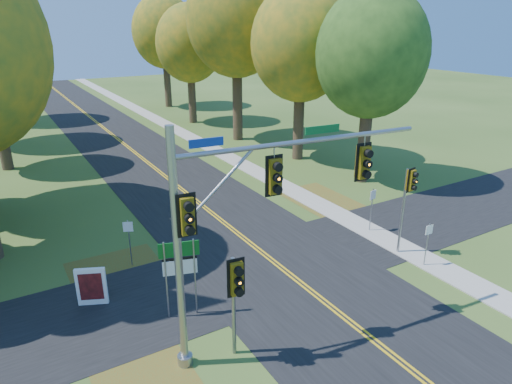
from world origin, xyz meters
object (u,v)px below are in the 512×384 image
route_sign_cluster (180,263)px  traffic_mast (245,210)px  east_signal_pole (409,190)px  info_kiosk (92,287)px

route_sign_cluster → traffic_mast: bearing=-50.1°
traffic_mast → route_sign_cluster: 4.17m
east_signal_pole → traffic_mast: bearing=-177.9°
east_signal_pole → info_kiosk: (-13.68, 3.30, -2.50)m
route_sign_cluster → info_kiosk: 3.99m
traffic_mast → east_signal_pole: size_ratio=2.01×
info_kiosk → route_sign_cluster: bearing=-18.0°
east_signal_pole → info_kiosk: size_ratio=2.72×
traffic_mast → route_sign_cluster: traffic_mast is taller
route_sign_cluster → info_kiosk: size_ratio=1.99×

